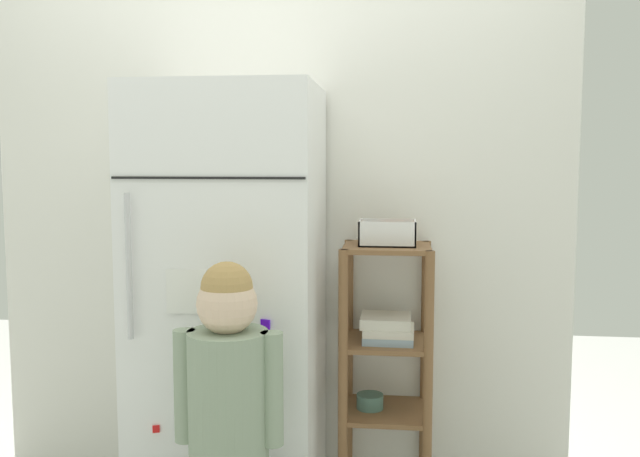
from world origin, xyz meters
name	(u,v)px	position (x,y,z in m)	size (l,w,h in m)	color
kitchen_wall_back	(277,233)	(0.00, 0.34, 1.08)	(2.42, 0.03, 2.16)	silver
refrigerator	(230,307)	(-0.13, 0.02, 0.83)	(0.67, 0.61, 1.66)	white
child_standing	(228,396)	(-0.02, -0.46, 0.65)	(0.35, 0.26, 1.08)	#4A5343
pantry_shelf_unit	(386,352)	(0.46, 0.14, 0.64)	(0.35, 0.34, 1.06)	brown
fruit_bin	(390,235)	(0.48, 0.14, 1.10)	(0.22, 0.16, 0.10)	white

